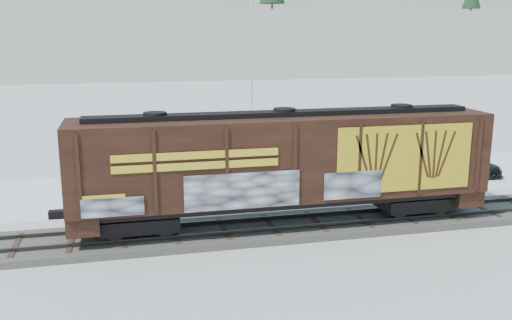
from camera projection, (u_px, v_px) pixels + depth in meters
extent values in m
plane|color=white|center=(316.00, 227.00, 24.32)|extent=(500.00, 500.00, 0.00)
cube|color=#59544C|center=(316.00, 224.00, 24.29)|extent=(50.00, 3.40, 0.28)
cube|color=#33302D|center=(322.00, 225.00, 23.56)|extent=(50.00, 0.10, 0.15)
cube|color=#33302D|center=(311.00, 214.00, 24.93)|extent=(50.00, 0.10, 0.15)
cube|color=white|center=(271.00, 183.00, 31.44)|extent=(40.00, 8.00, 0.03)
cube|color=white|center=(158.00, 43.00, 113.18)|extent=(360.00, 40.00, 12.00)
cube|color=white|center=(149.00, 16.00, 140.34)|extent=(360.00, 40.00, 24.00)
cube|color=white|center=(142.00, 0.00, 172.36)|extent=(360.00, 50.00, 35.00)
cube|color=black|center=(140.00, 221.00, 22.47)|extent=(3.00, 2.00, 0.90)
cube|color=black|center=(412.00, 201.00, 25.13)|extent=(3.00, 2.00, 0.90)
cylinder|color=black|center=(115.00, 229.00, 21.52)|extent=(0.90, 0.12, 0.90)
cube|color=black|center=(284.00, 198.00, 23.69)|extent=(17.15, 2.40, 0.25)
cube|color=#36180E|center=(284.00, 156.00, 23.29)|extent=(17.15, 3.00, 3.33)
cube|color=black|center=(284.00, 113.00, 22.91)|extent=(15.78, 0.90, 0.20)
cube|color=gold|center=(405.00, 158.00, 22.88)|extent=(5.83, 0.03, 2.70)
cube|color=gold|center=(197.00, 161.00, 20.90)|extent=(6.17, 0.02, 0.70)
cube|color=silver|center=(243.00, 191.00, 21.56)|extent=(4.46, 0.03, 1.40)
cylinder|color=silver|center=(252.00, 152.00, 39.10)|extent=(0.90, 0.90, 0.20)
cylinder|color=silver|center=(252.00, 55.00, 37.66)|extent=(0.14, 0.14, 13.32)
imported|color=silver|center=(162.00, 183.00, 28.28)|extent=(5.01, 3.21, 1.59)
imported|color=silver|center=(264.00, 171.00, 30.64)|extent=(5.10, 1.85, 1.67)
imported|color=black|center=(463.00, 167.00, 32.43)|extent=(4.61, 2.26, 1.29)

